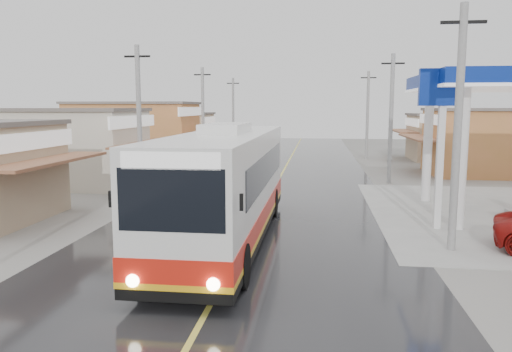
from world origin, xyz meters
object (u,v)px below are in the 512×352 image
object	(u,v)px
coach_bus	(227,185)
second_bus	(214,154)
tricycle_near	(139,171)
tricycle_far	(160,165)
cyclist	(176,190)
tyre_stack	(134,208)

from	to	relation	value
coach_bus	second_bus	xyz separation A→B (m)	(-3.66, 15.07, -0.35)
second_bus	tricycle_near	size ratio (longest dim) A/B	3.78
second_bus	tricycle_far	distance (m)	3.82
tricycle_far	tricycle_near	bearing A→B (deg)	-67.93
cyclist	tricycle_near	size ratio (longest dim) A/B	0.74
second_bus	cyclist	size ratio (longest dim) A/B	5.12
coach_bus	tricycle_near	xyz separation A→B (m)	(-7.19, 10.73, -0.96)
coach_bus	tyre_stack	bearing A→B (deg)	141.14
cyclist	tricycle_near	xyz separation A→B (m)	(-3.30, 3.81, 0.45)
cyclist	tyre_stack	world-z (taller)	cyclist
coach_bus	second_bus	bearing A→B (deg)	103.96
coach_bus	tricycle_far	size ratio (longest dim) A/B	5.64
cyclist	tricycle_far	world-z (taller)	cyclist
second_bus	tyre_stack	xyz separation A→B (m)	(-1.39, -10.95, -1.43)
coach_bus	cyclist	bearing A→B (deg)	119.64
second_bus	tricycle_near	xyz separation A→B (m)	(-3.53, -4.33, -0.61)
cyclist	tyre_stack	size ratio (longest dim) A/B	2.07
tricycle_far	tyre_stack	xyz separation A→B (m)	(2.35, -11.11, -0.67)
tricycle_far	coach_bus	bearing A→B (deg)	-44.70
tyre_stack	tricycle_far	bearing A→B (deg)	101.96
cyclist	tricycle_near	bearing A→B (deg)	128.49
tricycle_near	second_bus	bearing A→B (deg)	54.30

